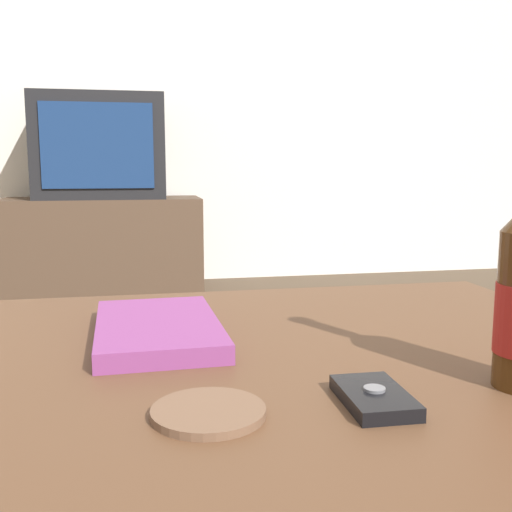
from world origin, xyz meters
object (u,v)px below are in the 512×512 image
at_px(television, 100,147).
at_px(cell_phone, 374,397).
at_px(table_book, 158,329).
at_px(tv_stand, 104,245).

relative_size(television, cell_phone, 6.71).
bearing_deg(table_book, television, 92.91).
relative_size(tv_stand, table_book, 3.86).
height_order(television, table_book, television).
xyz_separation_m(tv_stand, television, (0.00, -0.00, 0.53)).
height_order(television, cell_phone, television).
relative_size(tv_stand, television, 1.57).
xyz_separation_m(television, cell_phone, (0.41, -2.85, -0.32)).
bearing_deg(cell_phone, tv_stand, 99.34).
height_order(tv_stand, cell_phone, tv_stand).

